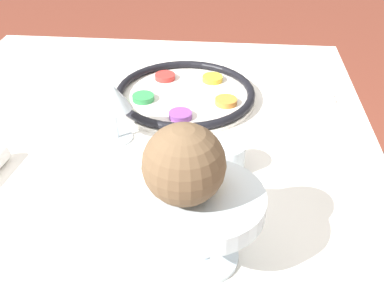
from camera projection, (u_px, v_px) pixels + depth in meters
The scene contains 9 objects.
dining_table at pixel (138, 267), 1.18m from camera, with size 1.26×1.10×0.76m.
seder_plate at pixel (185, 94), 1.15m from camera, with size 0.36×0.36×0.03m.
wine_glass at pixel (113, 99), 0.95m from camera, with size 0.08×0.08×0.14m.
fruit_stand at pixel (204, 210), 0.66m from camera, with size 0.18×0.18×0.13m.
orange_fruit at pixel (197, 162), 0.64m from camera, with size 0.08×0.08×0.08m.
coconut at pixel (184, 164), 0.61m from camera, with size 0.12×0.12×0.12m.
cup_near at pixel (227, 157), 0.89m from camera, with size 0.07×0.07×0.06m.
fork_left at pixel (299, 93), 1.18m from camera, with size 0.03×0.18×0.01m.
fork_right at pixel (300, 98), 1.15m from camera, with size 0.03×0.18×0.01m.
Camera 1 is at (0.77, 0.21, 1.32)m, focal length 42.00 mm.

